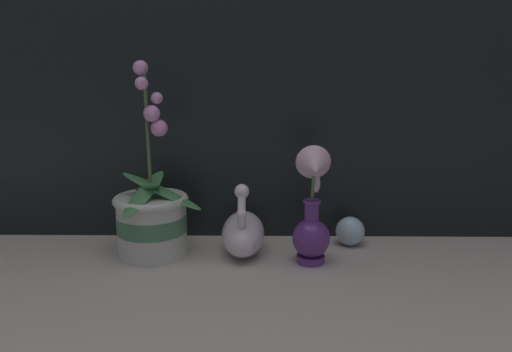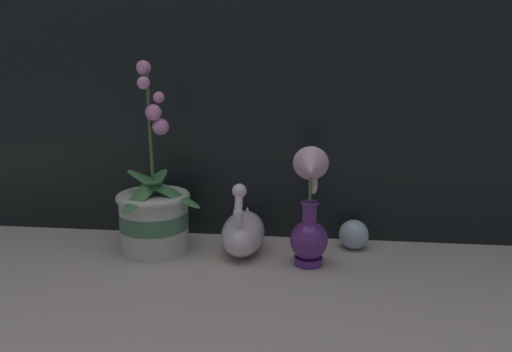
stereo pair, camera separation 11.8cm
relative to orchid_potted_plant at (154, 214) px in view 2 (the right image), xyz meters
The scene contains 6 objects.
ground_plane 0.28m from the orchid_potted_plant, 25.89° to the right, with size 2.80×2.80×0.00m, color #BCB2A3.
window_backdrop 0.58m from the orchid_potted_plant, 32.70° to the left, with size 2.80×0.03×1.20m.
orchid_potted_plant is the anchor object (origin of this frame).
swan_figurine 0.22m from the orchid_potted_plant, ahead, with size 0.10×0.20×0.19m.
blue_vase 0.38m from the orchid_potted_plant, ahead, with size 0.09×0.11×0.28m.
glass_sphere 0.50m from the orchid_potted_plant, ahead, with size 0.07×0.07×0.07m.
Camera 2 is at (0.15, -1.02, 0.45)m, focal length 35.00 mm.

